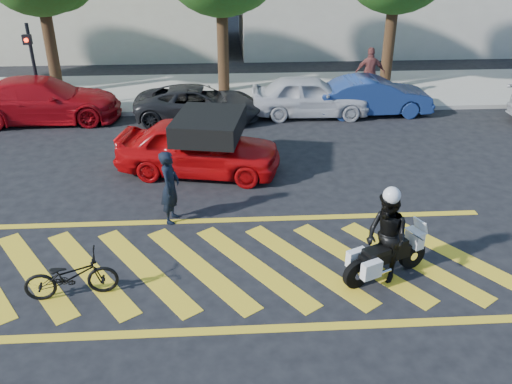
{
  "coord_description": "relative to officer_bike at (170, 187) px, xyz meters",
  "views": [
    {
      "loc": [
        -0.01,
        -9.15,
        6.43
      ],
      "look_at": [
        0.63,
        1.27,
        1.05
      ],
      "focal_mm": 38.0,
      "sensor_mm": 36.0,
      "label": 1
    }
  ],
  "objects": [
    {
      "name": "pedestrian_right",
      "position": [
        6.79,
        8.7,
        0.23
      ],
      "size": [
        1.15,
        0.56,
        1.9
      ],
      "primitive_type": "imported",
      "rotation": [
        0.0,
        0.0,
        3.05
      ],
      "color": "brown",
      "rests_on": "sidewalk"
    },
    {
      "name": "sidewalk",
      "position": [
        1.3,
        10.01,
        -0.8
      ],
      "size": [
        60.0,
        5.0,
        0.15
      ],
      "primitive_type": "cube",
      "color": "#9E998E",
      "rests_on": "ground"
    },
    {
      "name": "parked_left",
      "position": [
        -4.9,
        7.21,
        -0.13
      ],
      "size": [
        5.22,
        2.27,
        1.49
      ],
      "primitive_type": "imported",
      "rotation": [
        0.0,
        0.0,
        1.6
      ],
      "color": "#9E0910",
      "rests_on": "ground"
    },
    {
      "name": "officer_moto",
      "position": [
        4.32,
        -2.5,
        0.04
      ],
      "size": [
        1.0,
        1.1,
        1.83
      ],
      "primitive_type": "imported",
      "rotation": [
        0.0,
        0.0,
        -1.14
      ],
      "color": "black",
      "rests_on": "ground"
    },
    {
      "name": "parked_mid_left",
      "position": [
        0.4,
        6.93,
        -0.27
      ],
      "size": [
        4.4,
        2.15,
        1.2
      ],
      "primitive_type": "imported",
      "rotation": [
        0.0,
        0.0,
        1.53
      ],
      "color": "black",
      "rests_on": "ground"
    },
    {
      "name": "parked_right",
      "position": [
        6.6,
        7.21,
        -0.21
      ],
      "size": [
        4.07,
        1.51,
        1.33
      ],
      "primitive_type": "imported",
      "rotation": [
        0.0,
        0.0,
        1.6
      ],
      "color": "navy",
      "rests_on": "ground"
    },
    {
      "name": "police_motorcycle",
      "position": [
        4.33,
        -2.51,
        -0.4
      ],
      "size": [
        1.84,
        1.1,
        0.87
      ],
      "rotation": [
        0.0,
        0.0,
        0.43
      ],
      "color": "black",
      "rests_on": "ground"
    },
    {
      "name": "parked_mid_right",
      "position": [
        4.31,
        7.21,
        -0.16
      ],
      "size": [
        4.23,
        1.82,
        1.42
      ],
      "primitive_type": "imported",
      "rotation": [
        0.0,
        0.0,
        1.54
      ],
      "color": "silver",
      "rests_on": "ground"
    },
    {
      "name": "ground",
      "position": [
        1.3,
        -1.99,
        -0.87
      ],
      "size": [
        90.0,
        90.0,
        0.0
      ],
      "primitive_type": "plane",
      "color": "black",
      "rests_on": "ground"
    },
    {
      "name": "signal_pole",
      "position": [
        -5.2,
        7.75,
        1.05
      ],
      "size": [
        0.28,
        0.43,
        3.2
      ],
      "color": "black",
      "rests_on": "ground"
    },
    {
      "name": "bicycle",
      "position": [
        -1.64,
        -2.73,
        -0.43
      ],
      "size": [
        1.77,
        0.85,
        0.89
      ],
      "primitive_type": "imported",
      "rotation": [
        0.0,
        0.0,
        1.73
      ],
      "color": "black",
      "rests_on": "ground"
    },
    {
      "name": "red_convertible",
      "position": [
        0.56,
        2.62,
        -0.12
      ],
      "size": [
        4.71,
        2.62,
        1.52
      ],
      "primitive_type": "imported",
      "rotation": [
        0.0,
        0.0,
        1.38
      ],
      "color": "#B7080A",
      "rests_on": "ground"
    },
    {
      "name": "crosswalk",
      "position": [
        1.26,
        -1.99,
        -0.87
      ],
      "size": [
        12.33,
        4.0,
        0.01
      ],
      "color": "yellow",
      "rests_on": "ground"
    },
    {
      "name": "officer_bike",
      "position": [
        0.0,
        0.0,
        0.0
      ],
      "size": [
        0.54,
        0.71,
        1.75
      ],
      "primitive_type": "imported",
      "rotation": [
        0.0,
        0.0,
        1.36
      ],
      "color": "black",
      "rests_on": "ground"
    }
  ]
}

